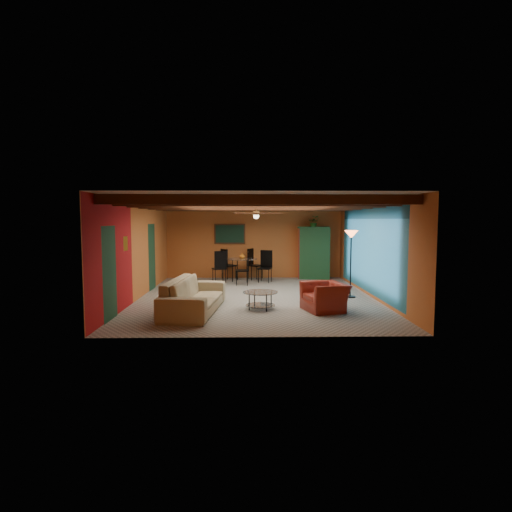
{
  "coord_description": "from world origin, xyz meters",
  "views": [
    {
      "loc": [
        -0.24,
        -11.59,
        2.18
      ],
      "look_at": [
        0.0,
        0.2,
        1.15
      ],
      "focal_mm": 29.28,
      "sensor_mm": 36.0,
      "label": 1
    }
  ],
  "objects_px": {
    "armoire": "(314,254)",
    "floor_lamp": "(351,264)",
    "vase": "(242,247)",
    "coffee_table": "(260,300)",
    "armchair": "(325,297)",
    "sofa": "(194,295)",
    "dining_table": "(242,266)",
    "potted_plant": "(314,222)"
  },
  "relations": [
    {
      "from": "dining_table",
      "to": "floor_lamp",
      "type": "relative_size",
      "value": 1.14
    },
    {
      "from": "sofa",
      "to": "floor_lamp",
      "type": "distance_m",
      "value": 4.56
    },
    {
      "from": "sofa",
      "to": "dining_table",
      "type": "xyz_separation_m",
      "value": [
        1.07,
        4.91,
        0.16
      ]
    },
    {
      "from": "dining_table",
      "to": "floor_lamp",
      "type": "height_order",
      "value": "floor_lamp"
    },
    {
      "from": "dining_table",
      "to": "armoire",
      "type": "xyz_separation_m",
      "value": [
        2.63,
        0.62,
        0.37
      ]
    },
    {
      "from": "sofa",
      "to": "potted_plant",
      "type": "distance_m",
      "value": 6.86
    },
    {
      "from": "armchair",
      "to": "floor_lamp",
      "type": "height_order",
      "value": "floor_lamp"
    },
    {
      "from": "floor_lamp",
      "to": "vase",
      "type": "height_order",
      "value": "floor_lamp"
    },
    {
      "from": "vase",
      "to": "floor_lamp",
      "type": "bearing_deg",
      "value": -45.39
    },
    {
      "from": "coffee_table",
      "to": "dining_table",
      "type": "bearing_deg",
      "value": 96.2
    },
    {
      "from": "floor_lamp",
      "to": "potted_plant",
      "type": "distance_m",
      "value": 3.94
    },
    {
      "from": "coffee_table",
      "to": "floor_lamp",
      "type": "height_order",
      "value": "floor_lamp"
    },
    {
      "from": "coffee_table",
      "to": "potted_plant",
      "type": "bearing_deg",
      "value": 67.94
    },
    {
      "from": "floor_lamp",
      "to": "coffee_table",
      "type": "bearing_deg",
      "value": -149.61
    },
    {
      "from": "armoire",
      "to": "floor_lamp",
      "type": "xyz_separation_m",
      "value": [
        0.45,
        -3.74,
        0.01
      ]
    },
    {
      "from": "floor_lamp",
      "to": "potted_plant",
      "type": "height_order",
      "value": "potted_plant"
    },
    {
      "from": "armchair",
      "to": "floor_lamp",
      "type": "relative_size",
      "value": 0.55
    },
    {
      "from": "armchair",
      "to": "vase",
      "type": "xyz_separation_m",
      "value": [
        -2.04,
        4.85,
        0.88
      ]
    },
    {
      "from": "sofa",
      "to": "vase",
      "type": "distance_m",
      "value": 5.09
    },
    {
      "from": "coffee_table",
      "to": "floor_lamp",
      "type": "distance_m",
      "value": 3.08
    },
    {
      "from": "potted_plant",
      "to": "vase",
      "type": "bearing_deg",
      "value": -166.83
    },
    {
      "from": "potted_plant",
      "to": "vase",
      "type": "height_order",
      "value": "potted_plant"
    },
    {
      "from": "sofa",
      "to": "floor_lamp",
      "type": "xyz_separation_m",
      "value": [
        4.16,
        1.78,
        0.55
      ]
    },
    {
      "from": "sofa",
      "to": "vase",
      "type": "bearing_deg",
      "value": -6.37
    },
    {
      "from": "armchair",
      "to": "dining_table",
      "type": "height_order",
      "value": "dining_table"
    },
    {
      "from": "sofa",
      "to": "armoire",
      "type": "xyz_separation_m",
      "value": [
        3.71,
        5.52,
        0.54
      ]
    },
    {
      "from": "sofa",
      "to": "armchair",
      "type": "xyz_separation_m",
      "value": [
        3.12,
        0.06,
        -0.06
      ]
    },
    {
      "from": "vase",
      "to": "coffee_table",
      "type": "bearing_deg",
      "value": -83.8
    },
    {
      "from": "armoire",
      "to": "armchair",
      "type": "bearing_deg",
      "value": -83.44
    },
    {
      "from": "armoire",
      "to": "vase",
      "type": "distance_m",
      "value": 2.72
    },
    {
      "from": "sofa",
      "to": "coffee_table",
      "type": "relative_size",
      "value": 3.17
    },
    {
      "from": "coffee_table",
      "to": "dining_table",
      "type": "distance_m",
      "value": 4.68
    },
    {
      "from": "armchair",
      "to": "floor_lamp",
      "type": "distance_m",
      "value": 2.1
    },
    {
      "from": "potted_plant",
      "to": "sofa",
      "type": "bearing_deg",
      "value": -123.86
    },
    {
      "from": "armchair",
      "to": "floor_lamp",
      "type": "bearing_deg",
      "value": 133.4
    },
    {
      "from": "potted_plant",
      "to": "vase",
      "type": "xyz_separation_m",
      "value": [
        -2.63,
        -0.62,
        -0.87
      ]
    },
    {
      "from": "potted_plant",
      "to": "dining_table",
      "type": "bearing_deg",
      "value": -166.83
    },
    {
      "from": "sofa",
      "to": "coffee_table",
      "type": "xyz_separation_m",
      "value": [
        1.58,
        0.27,
        -0.18
      ]
    },
    {
      "from": "armchair",
      "to": "potted_plant",
      "type": "distance_m",
      "value": 5.77
    },
    {
      "from": "dining_table",
      "to": "armoire",
      "type": "relative_size",
      "value": 1.15
    },
    {
      "from": "armoire",
      "to": "floor_lamp",
      "type": "bearing_deg",
      "value": -70.41
    },
    {
      "from": "sofa",
      "to": "floor_lamp",
      "type": "relative_size",
      "value": 1.43
    }
  ]
}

